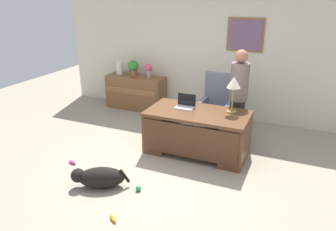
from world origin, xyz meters
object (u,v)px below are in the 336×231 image
dog_lying (99,177)px  potted_plant (133,67)px  desk (197,131)px  vase_with_flowers (149,69)px  dog_toy_ball (138,188)px  vase_empty (120,68)px  armchair (217,108)px  dog_toy_plush (72,162)px  person_standing (238,96)px  desk_lamp (234,85)px  laptop (185,104)px  credenza (136,92)px  dog_toy_bone (113,219)px

dog_lying → potted_plant: potted_plant is taller
desk → vase_with_flowers: (-1.70, 1.60, 0.57)m
dog_lying → vase_with_flowers: 3.34m
dog_toy_ball → vase_empty: bearing=124.9°
armchair → dog_toy_plush: (-1.77, -2.16, -0.48)m
vase_empty → dog_toy_plush: 3.01m
desk → person_standing: (0.51, 0.70, 0.47)m
desk_lamp → desk: bearing=-156.4°
dog_lying → laptop: 1.92m
dog_toy_ball → dog_toy_plush: bearing=169.8°
dog_lying → dog_toy_ball: (0.55, 0.13, -0.12)m
credenza → person_standing: bearing=-19.3°
desk → credenza: size_ratio=1.23×
vase_empty → dog_toy_ball: vase_empty is taller
potted_plant → desk_lamp: bearing=-27.8°
vase_empty → potted_plant: potted_plant is taller
armchair → potted_plant: armchair is taller
vase_with_flowers → dog_toy_bone: (1.36, -3.68, -0.95)m
vase_empty → vase_with_flowers: bearing=0.0°
desk_lamp → vase_with_flowers: 2.62m
person_standing → dog_lying: size_ratio=2.21×
credenza → dog_toy_bone: bearing=-65.2°
vase_empty → potted_plant: (0.36, 0.00, 0.04)m
laptop → dog_toy_plush: 2.09m
credenza → laptop: laptop is taller
person_standing → dog_toy_plush: bearing=-139.7°
laptop → potted_plant: bearing=141.6°
person_standing → dog_toy_ball: size_ratio=21.56×
vase_with_flowers → dog_toy_ball: bearing=-65.9°
dog_toy_bone → vase_empty: bearing=119.9°
potted_plant → dog_toy_ball: 3.60m
person_standing → desk_lamp: person_standing is taller
vase_empty → dog_lying: bearing=-63.8°
vase_with_flowers → potted_plant: 0.39m
credenza → person_standing: (2.56, -0.89, 0.49)m
credenza → dog_lying: size_ratio=1.78×
potted_plant → person_standing: bearing=-19.0°
vase_with_flowers → potted_plant: size_ratio=0.88×
dog_toy_ball → dog_toy_plush: 1.36m
person_standing → dog_toy_ball: 2.43m
dog_lying → dog_toy_plush: size_ratio=4.74×
desk → dog_toy_plush: bearing=-145.4°
armchair → dog_lying: size_ratio=1.51×
potted_plant → dog_toy_plush: bearing=-81.8°
laptop → dog_toy_bone: 2.37m
laptop → desk: bearing=-29.4°
desk_lamp → vase_empty: size_ratio=1.92×
armchair → laptop: size_ratio=3.60×
dog_lying → person_standing: bearing=57.7°
dog_toy_ball → dog_toy_plush: dog_toy_ball is taller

